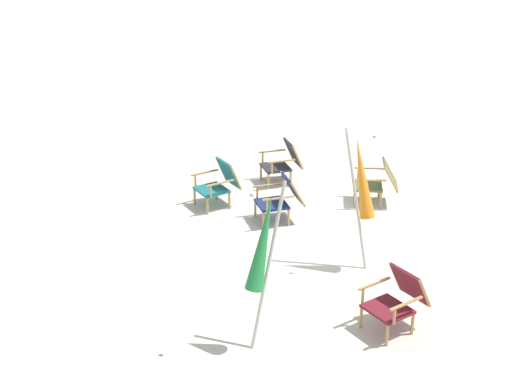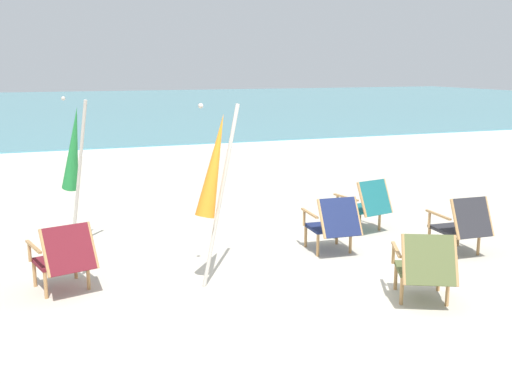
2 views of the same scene
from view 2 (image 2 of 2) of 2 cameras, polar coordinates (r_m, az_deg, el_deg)
ground_plane at (r=7.11m, az=5.48°, el=-8.29°), size 80.00×80.00×0.00m
sea at (r=38.01m, az=-16.05°, el=7.90°), size 80.00×40.00×0.10m
surf_band at (r=17.93m, az=-10.77°, el=4.00°), size 80.00×1.10×0.06m
beach_chair_front_left at (r=8.27m, az=19.04°, el=-2.90°), size 0.62×0.74×0.80m
beach_chair_back_left at (r=6.89m, az=-17.80°, el=-5.79°), size 0.74×0.86×0.79m
beach_chair_back_right at (r=9.08m, az=10.42°, el=-1.14°), size 0.71×0.81×0.81m
beach_chair_mid_center at (r=6.51m, az=15.81°, el=-6.72°), size 0.84×0.93×0.78m
beach_chair_front_right at (r=7.96m, az=7.38°, el=-2.93°), size 0.63×0.79×0.78m
umbrella_furled_orange at (r=6.65m, az=-3.98°, el=2.37°), size 0.63×0.39×2.07m
umbrella_furled_green at (r=8.36m, az=-16.96°, el=3.82°), size 0.43×0.64×2.06m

